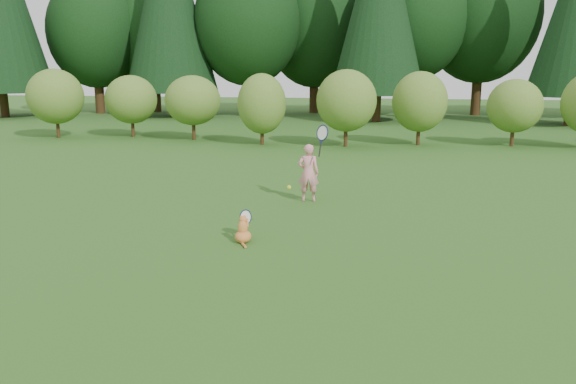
# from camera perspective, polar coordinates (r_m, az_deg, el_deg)

# --- Properties ---
(ground) EXTENTS (100.00, 100.00, 0.00)m
(ground) POSITION_cam_1_polar(r_m,az_deg,el_deg) (9.24, -2.14, -5.23)
(ground) COLOR #204F16
(ground) RESTS_ON ground
(shrub_row) EXTENTS (28.00, 3.00, 2.80)m
(shrub_row) POSITION_cam_1_polar(r_m,az_deg,el_deg) (21.72, 5.49, 8.55)
(shrub_row) COLOR #537023
(shrub_row) RESTS_ON ground
(child) EXTENTS (0.73, 0.48, 1.87)m
(child) POSITION_cam_1_polar(r_m,az_deg,el_deg) (12.04, 2.13, 2.10)
(child) COLOR pink
(child) RESTS_ON ground
(cat) EXTENTS (0.33, 0.63, 0.63)m
(cat) POSITION_cam_1_polar(r_m,az_deg,el_deg) (9.27, -4.59, -3.67)
(cat) COLOR #C67D26
(cat) RESTS_ON ground
(tennis_ball) EXTENTS (0.08, 0.08, 0.08)m
(tennis_ball) POSITION_cam_1_polar(r_m,az_deg,el_deg) (9.64, 0.10, 0.48)
(tennis_ball) COLOR #A7C717
(tennis_ball) RESTS_ON ground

